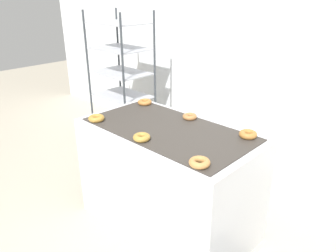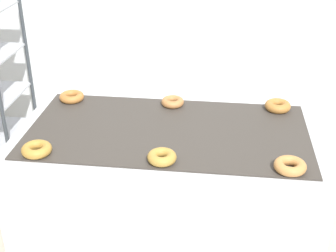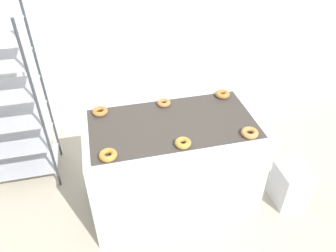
% 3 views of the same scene
% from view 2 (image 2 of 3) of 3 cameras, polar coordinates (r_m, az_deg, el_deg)
% --- Properties ---
extents(fryer_machine, '(1.44, 0.78, 0.91)m').
position_cam_2_polar(fryer_machine, '(2.47, 0.01, -9.81)').
color(fryer_machine, silver).
rests_on(fryer_machine, ground_plane).
extents(donut_near_left, '(0.13, 0.13, 0.04)m').
position_cam_2_polar(donut_near_left, '(2.10, -15.72, -2.76)').
color(donut_near_left, '#A87B31').
rests_on(donut_near_left, fryer_machine).
extents(donut_near_center, '(0.12, 0.12, 0.04)m').
position_cam_2_polar(donut_near_center, '(1.97, -0.75, -3.81)').
color(donut_near_center, '#A87F35').
rests_on(donut_near_center, fryer_machine).
extents(donut_near_right, '(0.13, 0.13, 0.04)m').
position_cam_2_polar(donut_near_right, '(1.97, 14.66, -4.73)').
color(donut_near_right, '#B77C41').
rests_on(donut_near_right, fryer_machine).
extents(donut_far_left, '(0.13, 0.13, 0.04)m').
position_cam_2_polar(donut_far_left, '(2.56, -11.66, 3.51)').
color(donut_far_left, '#A96A31').
rests_on(donut_far_left, fryer_machine).
extents(donut_far_center, '(0.12, 0.12, 0.04)m').
position_cam_2_polar(donut_far_center, '(2.45, 0.57, 2.96)').
color(donut_far_center, '#A86E3C').
rests_on(donut_far_center, fryer_machine).
extents(donut_far_right, '(0.13, 0.13, 0.04)m').
position_cam_2_polar(donut_far_right, '(2.47, 13.24, 2.41)').
color(donut_far_right, '#A76D31').
rests_on(donut_far_right, fryer_machine).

